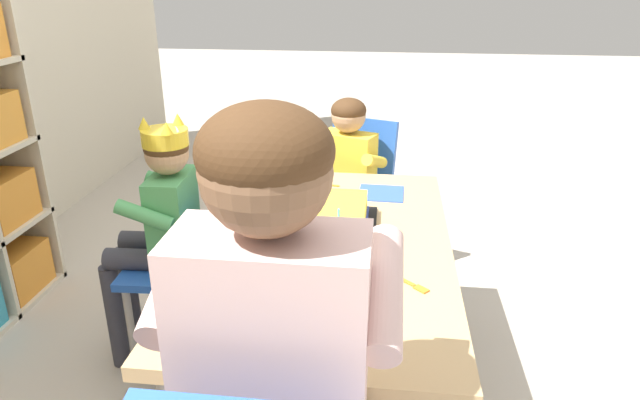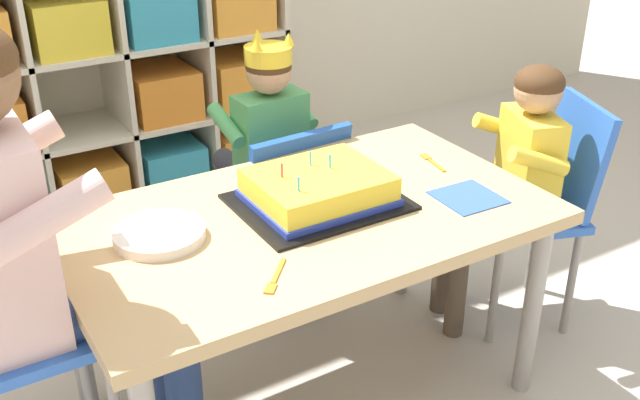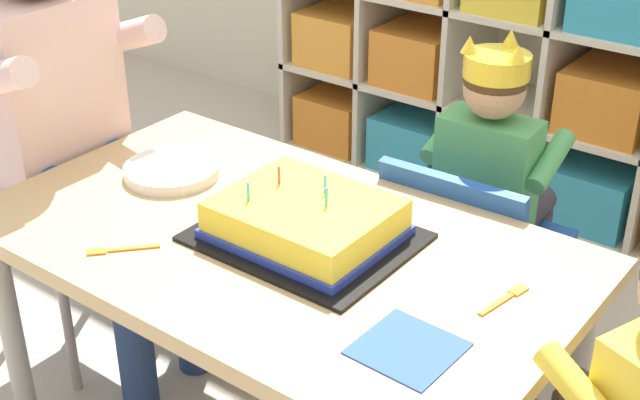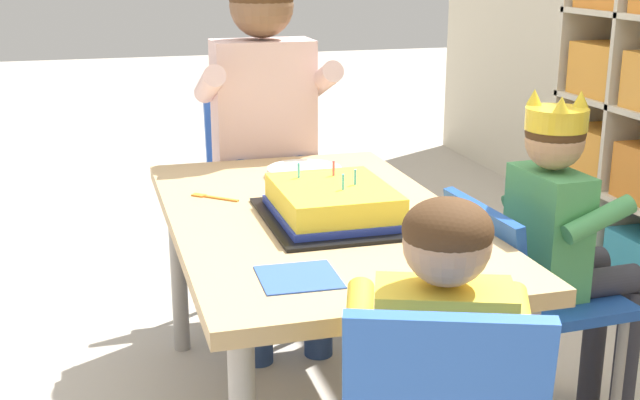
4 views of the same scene
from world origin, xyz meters
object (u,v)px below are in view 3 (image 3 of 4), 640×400
Objects in this scene: adult_helper_seated at (69,98)px; paper_plate_stack at (172,170)px; classroom_chair_adult_side at (50,170)px; fork_beside_plate_stack at (506,298)px; child_with_crown at (495,169)px; classroom_chair_blue at (468,247)px; fork_near_child_seat at (118,250)px; activity_table at (276,263)px; birthday_cake_on_tray at (306,223)px.

paper_plate_stack is at bearing -80.47° from adult_helper_seated.
fork_beside_plate_stack is (1.16, 0.06, 0.09)m from classroom_chair_adult_side.
paper_plate_stack is (0.38, 0.04, 0.10)m from classroom_chair_adult_side.
child_with_crown is 1.15× the size of classroom_chair_adult_side.
classroom_chair_blue is at bearing 36.94° from paper_plate_stack.
classroom_chair_blue is 5.55× the size of fork_near_child_seat.
classroom_chair_blue is 0.71× the size of child_with_crown.
classroom_chair_adult_side reaches higher than activity_table.
birthday_cake_on_tray is at bearing -89.25° from classroom_chair_adult_side.
child_with_crown reaches higher than fork_near_child_seat.
activity_table is 0.45m from fork_beside_plate_stack.
paper_plate_stack is at bearing 169.57° from activity_table.
fork_near_child_seat is (0.14, -0.28, -0.01)m from paper_plate_stack.
classroom_chair_adult_side is at bearing 107.86° from fork_near_child_seat.
fork_near_child_seat is (0.52, -0.23, 0.09)m from classroom_chair_adult_side.
child_with_crown is at bearing -140.96° from fork_beside_plate_stack.
adult_helper_seated is at bearing -76.93° from fork_beside_plate_stack.
birthday_cake_on_tray is 0.35m from fork_near_child_seat.
classroom_chair_blue is at bearing 68.53° from activity_table.
activity_table is at bearing -91.70° from adult_helper_seated.
classroom_chair_adult_side is 0.68× the size of adult_helper_seated.
birthday_cake_on_tray is at bearing -5.10° from paper_plate_stack.
adult_helper_seated is 10.07× the size of fork_near_child_seat.
child_with_crown is 6.88× the size of fork_beside_plate_stack.
fork_beside_plate_stack is (0.26, -0.37, 0.18)m from classroom_chair_blue.
birthday_cake_on_tray reaches higher than paper_plate_stack.
adult_helper_seated reaches higher than fork_beside_plate_stack.
child_with_crown is 0.85m from fork_near_child_seat.
child_with_crown is at bearing 43.87° from paper_plate_stack.
paper_plate_stack is 0.78m from fork_beside_plate_stack.
birthday_cake_on_tray is (0.65, 0.01, -0.09)m from adult_helper_seated.
adult_helper_seated is at bearing -90.00° from classroom_chair_adult_side.
birthday_cake_on_tray is (-0.13, -0.42, 0.21)m from classroom_chair_blue.
paper_plate_stack is (-0.39, 0.03, -0.02)m from birthday_cake_on_tray.
child_with_crown is (-0.00, 0.10, 0.15)m from classroom_chair_blue.
fork_near_child_seat is (0.40, -0.23, -0.13)m from adult_helper_seated.
birthday_cake_on_tray is 3.17× the size of fork_beside_plate_stack.
adult_helper_seated reaches higher than classroom_chair_blue.
birthday_cake_on_tray is (0.05, 0.03, 0.09)m from activity_table.
classroom_chair_adult_side is at bearing 22.90° from classroom_chair_blue.
activity_table is at bearing 65.68° from classroom_chair_blue.
paper_plate_stack is 1.88× the size of fork_near_child_seat.
adult_helper_seated is at bearing 178.12° from activity_table.
classroom_chair_blue is at bearing -60.78° from adult_helper_seated.
classroom_chair_adult_side is at bearing 90.00° from adult_helper_seated.
fork_beside_plate_stack and fork_near_child_seat have the same top height.
classroom_chair_adult_side is 1.89× the size of birthday_cake_on_tray.
adult_helper_seated is at bearing 26.19° from classroom_chair_blue.
child_with_crown reaches higher than birthday_cake_on_tray.
paper_plate_stack is (-0.52, -0.39, 0.19)m from classroom_chair_blue.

